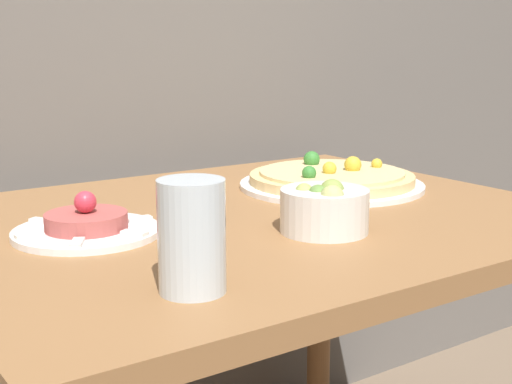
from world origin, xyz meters
TOP-DOWN VIEW (x-y plane):
  - dining_table at (0.00, 0.42)m, footprint 1.04×0.84m
  - pizza_plate at (0.25, 0.50)m, footprint 0.37×0.37m
  - tartare_plate at (-0.28, 0.44)m, footprint 0.22×0.22m
  - small_bowl at (0.02, 0.25)m, footprint 0.14×0.14m
  - drinking_glass at (-0.27, 0.14)m, footprint 0.08×0.08m

SIDE VIEW (x-z plane):
  - dining_table at x=0.00m, z-range 0.26..1.01m
  - tartare_plate at x=-0.28m, z-range 0.72..0.79m
  - pizza_plate at x=0.25m, z-range 0.73..0.79m
  - small_bowl at x=0.02m, z-range 0.74..0.82m
  - drinking_glass at x=-0.27m, z-range 0.74..0.88m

